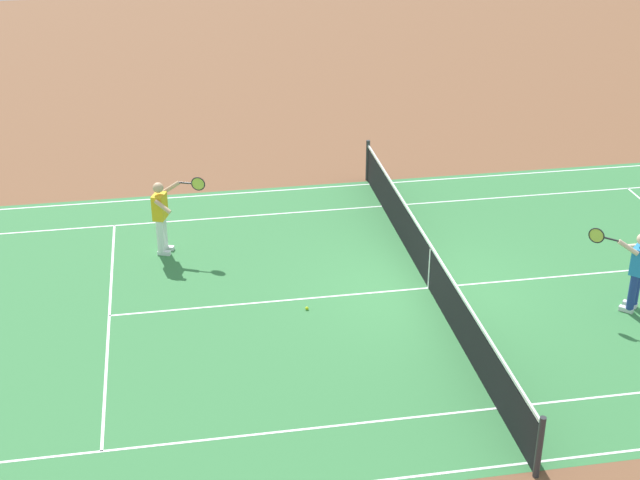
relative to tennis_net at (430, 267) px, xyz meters
The scene contains 7 objects.
ground_plane 0.49m from the tennis_net, ahead, with size 60.00×60.00×0.00m, color brown.
court_slab 0.49m from the tennis_net, ahead, with size 24.20×11.40×0.00m, color #387A42.
court_line_markings 0.49m from the tennis_net, ahead, with size 23.85×11.05×0.01m.
tennis_net is the anchor object (origin of this frame).
tennis_player_near 5.87m from the tennis_net, 25.90° to the right, with size 1.18×0.74×1.70m.
tennis_player_far 3.95m from the tennis_net, 157.68° to the left, with size 1.14×0.75×1.70m.
tennis_ball 2.66m from the tennis_net, ahead, with size 0.07×0.07×0.07m, color #CCE01E.
Camera 1 is at (5.02, 15.91, 9.31)m, focal length 52.17 mm.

